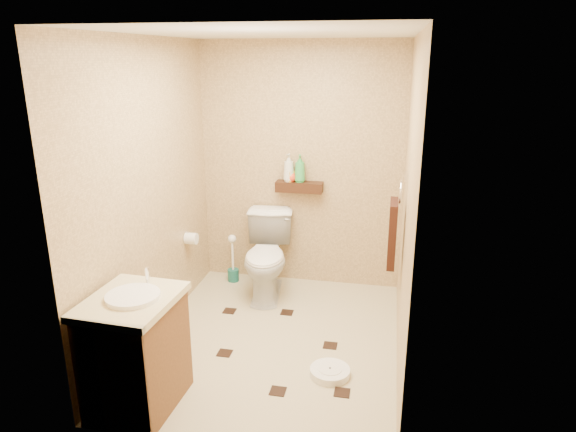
# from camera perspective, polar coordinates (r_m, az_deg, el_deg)

# --- Properties ---
(ground) EXTENTS (2.50, 2.50, 0.00)m
(ground) POSITION_cam_1_polar(r_m,az_deg,el_deg) (4.36, -1.66, -13.71)
(ground) COLOR #BBAF89
(ground) RESTS_ON ground
(wall_back) EXTENTS (2.00, 0.04, 2.40)m
(wall_back) POSITION_cam_1_polar(r_m,az_deg,el_deg) (5.06, 1.43, 5.45)
(wall_back) COLOR tan
(wall_back) RESTS_ON ground
(wall_front) EXTENTS (2.00, 0.04, 2.40)m
(wall_front) POSITION_cam_1_polar(r_m,az_deg,el_deg) (2.74, -7.83, -5.40)
(wall_front) COLOR tan
(wall_front) RESTS_ON ground
(wall_left) EXTENTS (0.04, 2.50, 2.40)m
(wall_left) POSITION_cam_1_polar(r_m,az_deg,el_deg) (4.21, -15.20, 2.33)
(wall_left) COLOR tan
(wall_left) RESTS_ON ground
(wall_right) EXTENTS (0.04, 2.50, 2.40)m
(wall_right) POSITION_cam_1_polar(r_m,az_deg,el_deg) (3.78, 13.11, 0.78)
(wall_right) COLOR tan
(wall_right) RESTS_ON ground
(ceiling) EXTENTS (2.00, 2.50, 0.02)m
(ceiling) POSITION_cam_1_polar(r_m,az_deg,el_deg) (3.73, -2.01, 19.68)
(ceiling) COLOR silver
(ceiling) RESTS_ON wall_back
(wall_shelf) EXTENTS (0.46, 0.14, 0.10)m
(wall_shelf) POSITION_cam_1_polar(r_m,az_deg,el_deg) (5.03, 1.26, 3.25)
(wall_shelf) COLOR #351A0E
(wall_shelf) RESTS_ON wall_back
(floor_accents) EXTENTS (1.25, 1.25, 0.01)m
(floor_accents) POSITION_cam_1_polar(r_m,az_deg,el_deg) (4.27, -0.93, -14.38)
(floor_accents) COLOR black
(floor_accents) RESTS_ON ground
(toilet) EXTENTS (0.54, 0.84, 0.80)m
(toilet) POSITION_cam_1_polar(r_m,az_deg,el_deg) (4.96, -2.35, -4.53)
(toilet) COLOR white
(toilet) RESTS_ON ground
(vanity) EXTENTS (0.57, 0.67, 0.91)m
(vanity) POSITION_cam_1_polar(r_m,az_deg,el_deg) (3.61, -16.56, -14.16)
(vanity) COLOR brown
(vanity) RESTS_ON ground
(bathroom_scale) EXTENTS (0.30, 0.30, 0.06)m
(bathroom_scale) POSITION_cam_1_polar(r_m,az_deg,el_deg) (3.96, 4.68, -16.87)
(bathroom_scale) COLOR white
(bathroom_scale) RESTS_ON ground
(toilet_brush) EXTENTS (0.12, 0.12, 0.51)m
(toilet_brush) POSITION_cam_1_polar(r_m,az_deg,el_deg) (5.36, -6.14, -5.42)
(toilet_brush) COLOR #175F55
(toilet_brush) RESTS_ON ground
(towel_ring) EXTENTS (0.12, 0.30, 0.76)m
(towel_ring) POSITION_cam_1_polar(r_m,az_deg,el_deg) (4.09, 11.59, -1.57)
(towel_ring) COLOR silver
(towel_ring) RESTS_ON wall_right
(toilet_paper) EXTENTS (0.12, 0.11, 0.12)m
(toilet_paper) POSITION_cam_1_polar(r_m,az_deg,el_deg) (4.93, -10.71, -2.46)
(toilet_paper) COLOR white
(toilet_paper) RESTS_ON wall_left
(bottle_a) EXTENTS (0.13, 0.13, 0.27)m
(bottle_a) POSITION_cam_1_polar(r_m,az_deg,el_deg) (5.00, 0.09, 5.39)
(bottle_a) COLOR silver
(bottle_a) RESTS_ON wall_shelf
(bottle_b) EXTENTS (0.10, 0.10, 0.16)m
(bottle_b) POSITION_cam_1_polar(r_m,az_deg,el_deg) (5.01, 0.21, 4.73)
(bottle_b) COLOR yellow
(bottle_b) RESTS_ON wall_shelf
(bottle_c) EXTENTS (0.12, 0.12, 0.13)m
(bottle_c) POSITION_cam_1_polar(r_m,az_deg,el_deg) (5.01, 0.38, 4.56)
(bottle_c) COLOR #F6411D
(bottle_c) RESTS_ON wall_shelf
(bottle_d) EXTENTS (0.12, 0.12, 0.27)m
(bottle_d) POSITION_cam_1_polar(r_m,az_deg,el_deg) (4.98, 1.33, 5.32)
(bottle_d) COLOR green
(bottle_d) RESTS_ON wall_shelf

